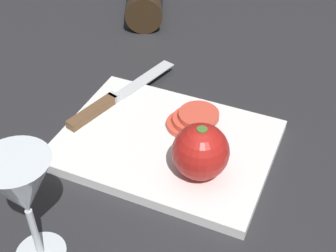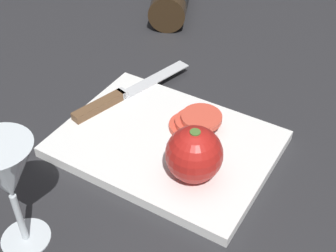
# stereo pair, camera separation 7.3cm
# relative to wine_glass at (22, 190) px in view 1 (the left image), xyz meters

# --- Properties ---
(ground_plane) EXTENTS (3.00, 3.00, 0.00)m
(ground_plane) POSITION_rel_wine_glass_xyz_m (0.07, 0.24, -0.12)
(ground_plane) COLOR #28282B
(cutting_board) EXTENTS (0.34, 0.25, 0.02)m
(cutting_board) POSITION_rel_wine_glass_xyz_m (0.07, 0.25, -0.11)
(cutting_board) COLOR white
(cutting_board) RESTS_ON ground_plane
(wine_glass) EXTENTS (0.08, 0.08, 0.17)m
(wine_glass) POSITION_rel_wine_glass_xyz_m (0.00, 0.00, 0.00)
(wine_glass) COLOR silver
(wine_glass) RESTS_ON ground_plane
(whole_tomato) EXTENTS (0.08, 0.08, 0.08)m
(whole_tomato) POSITION_rel_wine_glass_xyz_m (0.14, 0.20, -0.06)
(whole_tomato) COLOR red
(whole_tomato) RESTS_ON cutting_board
(knife) EXTENTS (0.09, 0.26, 0.01)m
(knife) POSITION_rel_wine_glass_xyz_m (-0.06, 0.29, -0.10)
(knife) COLOR silver
(knife) RESTS_ON cutting_board
(tomato_slice_stack_near) EXTENTS (0.08, 0.08, 0.03)m
(tomato_slice_stack_near) POSITION_rel_wine_glass_xyz_m (0.09, 0.30, -0.09)
(tomato_slice_stack_near) COLOR #DB4C38
(tomato_slice_stack_near) RESTS_ON cutting_board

